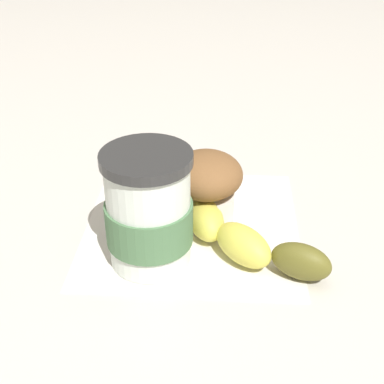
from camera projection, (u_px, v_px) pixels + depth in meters
The scene contains 5 objects.
ground_plane at pixel (192, 226), 0.59m from camera, with size 3.00×3.00×0.00m, color beige.
paper_napkin at pixel (192, 225), 0.59m from camera, with size 0.23×0.23×0.00m, color white.
coffee_cup at pixel (149, 212), 0.51m from camera, with size 0.09×0.09×0.12m.
muffin at pixel (206, 184), 0.58m from camera, with size 0.08×0.08×0.08m.
banana at pixel (231, 228), 0.55m from camera, with size 0.18×0.16×0.04m.
Camera 1 is at (-0.48, -0.01, 0.34)m, focal length 50.00 mm.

